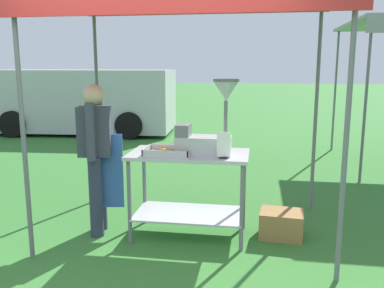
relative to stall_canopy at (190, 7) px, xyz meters
name	(u,v)px	position (x,y,z in m)	size (l,w,h in m)	color
ground_plane	(214,149)	(-0.21, 4.59, -2.37)	(70.00, 70.00, 0.00)	#33702D
stall_canopy	(190,7)	(0.00, 0.00, 0.00)	(2.98, 1.98, 2.47)	slate
donut_cart	(189,176)	(0.00, -0.10, -1.71)	(1.23, 0.67, 0.91)	#B7B7BC
donut_tray	(168,152)	(-0.19, -0.22, -1.44)	(0.46, 0.34, 0.07)	#B7B7BC
donut_fryer	(208,128)	(0.20, -0.13, -1.20)	(0.63, 0.28, 0.76)	#B7B7BC
menu_sign	(224,147)	(0.37, -0.31, -1.35)	(0.13, 0.05, 0.26)	black
vendor	(97,152)	(-0.98, -0.16, -1.47)	(0.46, 0.54, 1.61)	#2D3347
supply_crate	(281,224)	(0.97, 0.02, -2.23)	(0.48, 0.39, 0.28)	olive
van_silver	(83,100)	(-3.99, 6.36, -1.49)	(4.96, 2.33, 1.69)	#BCBCC1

